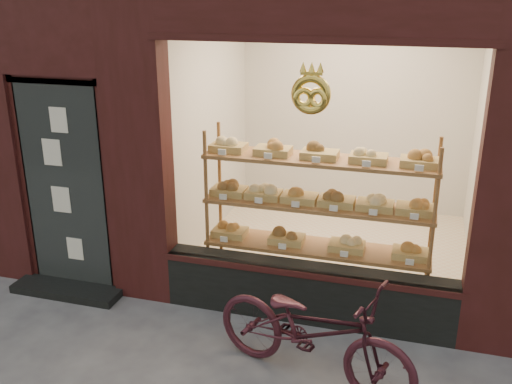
% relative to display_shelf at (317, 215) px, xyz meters
% --- Properties ---
extents(display_shelf, '(2.20, 0.45, 1.70)m').
position_rel_display_shelf_xyz_m(display_shelf, '(0.00, 0.00, 0.00)').
color(display_shelf, brown).
rests_on(display_shelf, ground).
extents(bicycle, '(1.81, 1.05, 0.90)m').
position_rel_display_shelf_xyz_m(bicycle, '(0.22, -1.29, -0.44)').
color(bicycle, '#36141B').
rests_on(bicycle, ground).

